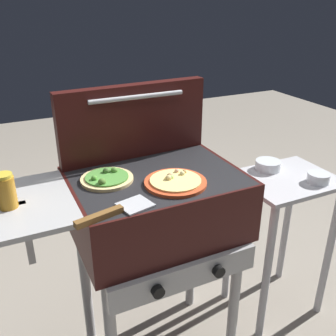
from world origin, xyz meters
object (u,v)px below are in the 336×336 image
at_px(spatula, 115,212).
at_px(topping_bowl_far, 318,178).
at_px(sauce_jar, 6,191).
at_px(pizza_cheese, 175,182).
at_px(prep_table, 282,217).
at_px(pizza_veggie, 107,178).
at_px(grill, 154,210).
at_px(topping_bowl_near, 268,165).

height_order(spatula, topping_bowl_far, spatula).
height_order(sauce_jar, topping_bowl_far, sauce_jar).
xyz_separation_m(pizza_cheese, prep_table, (0.63, 0.10, -0.37)).
bearing_deg(topping_bowl_far, pizza_veggie, 171.73).
relative_size(pizza_cheese, prep_table, 0.30).
height_order(pizza_veggie, topping_bowl_far, pizza_veggie).
bearing_deg(sauce_jar, prep_table, 0.61).
bearing_deg(grill, pizza_cheese, -62.70).
xyz_separation_m(pizza_cheese, sauce_jar, (-0.55, 0.08, 0.05)).
relative_size(grill, pizza_cheese, 4.27).
distance_m(pizza_cheese, spatula, 0.28).
height_order(pizza_cheese, prep_table, pizza_cheese).
bearing_deg(spatula, topping_bowl_near, 19.64).
distance_m(pizza_veggie, topping_bowl_near, 0.83).
relative_size(pizza_cheese, pizza_veggie, 1.17).
distance_m(sauce_jar, prep_table, 1.25).
relative_size(pizza_cheese, topping_bowl_far, 2.30).
bearing_deg(grill, topping_bowl_far, -7.04).
distance_m(grill, pizza_cheese, 0.18).
xyz_separation_m(spatula, topping_bowl_far, (0.97, 0.10, -0.13)).
height_order(pizza_veggie, spatula, pizza_veggie).
bearing_deg(sauce_jar, topping_bowl_far, -3.87).
distance_m(pizza_cheese, pizza_veggie, 0.25).
bearing_deg(grill, topping_bowl_near, 9.99).
xyz_separation_m(sauce_jar, prep_table, (1.18, 0.01, -0.42)).
bearing_deg(topping_bowl_near, spatula, -160.36).
bearing_deg(spatula, pizza_cheese, 21.34).
height_order(spatula, topping_bowl_near, spatula).
relative_size(pizza_veggie, topping_bowl_far, 1.97).
bearing_deg(pizza_cheese, grill, 117.30).
bearing_deg(grill, spatula, -137.90).
distance_m(grill, topping_bowl_near, 0.66).
height_order(pizza_cheese, topping_bowl_near, pizza_cheese).
distance_m(pizza_veggie, sauce_jar, 0.35).
xyz_separation_m(pizza_cheese, topping_bowl_far, (0.71, -0.00, -0.14)).
relative_size(grill, topping_bowl_far, 9.85).
xyz_separation_m(pizza_veggie, spatula, (-0.05, -0.23, -0.00)).
bearing_deg(pizza_veggie, spatula, -101.57).
height_order(pizza_veggie, prep_table, pizza_veggie).
bearing_deg(prep_table, topping_bowl_far, -48.88).
relative_size(sauce_jar, spatula, 0.44).
relative_size(topping_bowl_near, topping_bowl_far, 1.23).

